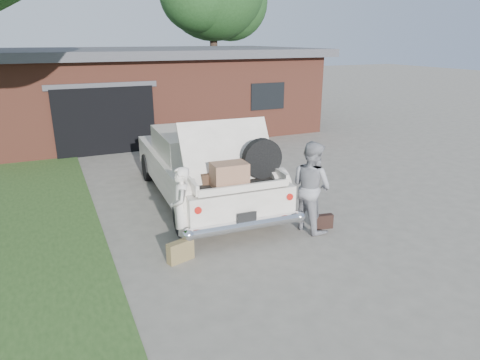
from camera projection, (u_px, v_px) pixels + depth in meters
name	position (u px, v px, depth m)	size (l,w,h in m)	color
ground	(253.00, 244.00, 8.05)	(90.00, 90.00, 0.00)	gray
house	(154.00, 89.00, 17.82)	(12.80, 7.80, 3.30)	brown
sedan	(202.00, 166.00, 10.11)	(2.44, 5.72, 2.17)	white
woman_left	(181.00, 209.00, 7.68)	(0.57, 0.37, 1.56)	silver
woman_right	(311.00, 186.00, 8.44)	(0.89, 0.69, 1.82)	gray
suitcase_left	(180.00, 251.00, 7.40)	(0.48, 0.15, 0.37)	olive
suitcase_right	(323.00, 222.00, 8.69)	(0.38, 0.12, 0.30)	black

